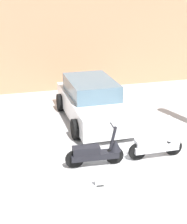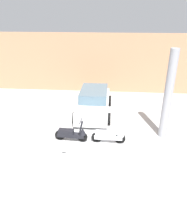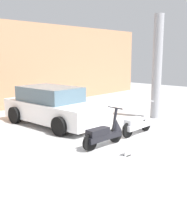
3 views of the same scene
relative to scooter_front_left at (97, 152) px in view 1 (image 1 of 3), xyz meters
name	(u,v)px [view 1 (image 1 of 3)]	position (x,y,z in m)	size (l,w,h in m)	color
ground_plane	(131,190)	(0.37, -1.19, -0.34)	(28.00, 28.00, 0.00)	#B2B2B2
wall_back	(61,43)	(0.37, 6.22, 1.51)	(19.60, 0.12, 3.72)	tan
scooter_front_left	(97,152)	(0.00, 0.00, 0.00)	(1.39, 0.50, 0.97)	black
scooter_front_right	(158,144)	(1.55, -0.01, 0.00)	(1.40, 0.50, 0.97)	black
car_rear_left	(92,101)	(0.66, 2.79, 0.26)	(1.80, 3.71, 1.26)	white
placard_near_left_scooter	(100,181)	(-0.19, -0.84, -0.23)	(0.20, 0.13, 0.26)	black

